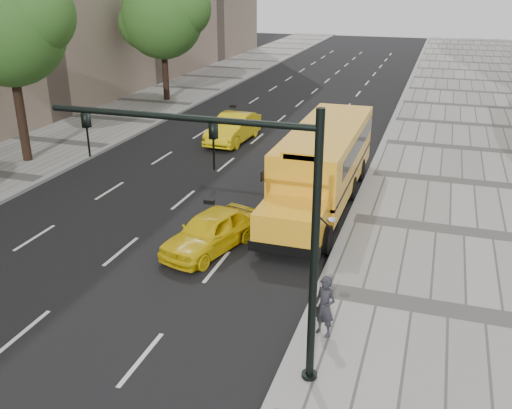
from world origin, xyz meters
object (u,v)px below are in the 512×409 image
(taxi_near, at_px, (210,231))
(taxi_far, at_px, (233,128))
(tree_c, at_px, (164,16))
(tree_b, at_px, (9,27))
(school_bus, at_px, (324,159))
(traffic_signal, at_px, (251,212))
(pedestrian, at_px, (325,307))

(taxi_near, relative_size, taxi_far, 0.85)
(taxi_near, distance_m, taxi_far, 13.51)
(tree_c, relative_size, taxi_near, 2.20)
(tree_b, xyz_separation_m, school_bus, (14.90, -0.33, -4.73))
(tree_b, distance_m, tree_c, 15.49)
(tree_b, bearing_deg, traffic_signal, -37.05)
(taxi_far, height_order, pedestrian, pedestrian)
(tree_b, bearing_deg, pedestrian, -30.57)
(taxi_far, height_order, traffic_signal, traffic_signal)
(school_bus, xyz_separation_m, taxi_far, (-6.57, 7.09, -0.99))
(taxi_near, bearing_deg, pedestrian, -23.61)
(school_bus, distance_m, pedestrian, 9.94)
(taxi_near, xyz_separation_m, taxi_far, (-3.92, 12.93, 0.09))
(taxi_near, bearing_deg, tree_c, 135.22)
(tree_b, bearing_deg, school_bus, -1.25)
(tree_b, relative_size, taxi_far, 1.93)
(tree_c, xyz_separation_m, taxi_far, (8.32, -8.72, -5.21))
(tree_c, bearing_deg, tree_b, -90.03)
(tree_c, xyz_separation_m, pedestrian, (16.95, -25.51, -5.01))
(tree_c, relative_size, traffic_signal, 1.38)
(school_bus, distance_m, taxi_near, 6.50)
(school_bus, xyz_separation_m, traffic_signal, (0.69, -11.45, 2.33))
(tree_c, distance_m, taxi_near, 25.42)
(tree_b, xyz_separation_m, taxi_near, (12.25, -6.16, -5.81))
(taxi_far, bearing_deg, taxi_near, -70.61)
(taxi_near, xyz_separation_m, pedestrian, (4.71, -3.86, 0.29))
(tree_b, distance_m, traffic_signal, 19.68)
(tree_c, distance_m, school_bus, 22.13)
(taxi_far, relative_size, traffic_signal, 0.74)
(tree_b, distance_m, taxi_near, 14.89)
(pedestrian, bearing_deg, school_bus, 126.28)
(school_bus, bearing_deg, traffic_signal, -86.54)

